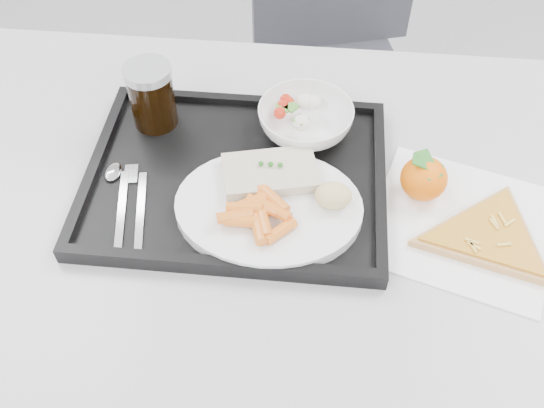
% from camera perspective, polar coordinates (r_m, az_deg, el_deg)
% --- Properties ---
extents(table, '(1.20, 0.80, 0.75)m').
position_cam_1_polar(table, '(0.96, -0.11, -2.57)').
color(table, '#B3B4B6').
rests_on(table, ground).
extents(chair, '(0.52, 0.52, 0.93)m').
position_cam_1_polar(chair, '(1.58, 5.53, 14.72)').
color(chair, '#313238').
rests_on(chair, ground).
extents(tray, '(0.45, 0.35, 0.03)m').
position_cam_1_polar(tray, '(0.93, -3.37, 2.50)').
color(tray, black).
rests_on(tray, table).
extents(dinner_plate, '(0.27, 0.27, 0.02)m').
position_cam_1_polar(dinner_plate, '(0.87, -0.32, -0.32)').
color(dinner_plate, white).
rests_on(dinner_plate, tray).
extents(fish_fillet, '(0.15, 0.11, 0.03)m').
position_cam_1_polar(fish_fillet, '(0.89, -0.17, 2.97)').
color(fish_fillet, beige).
rests_on(fish_fillet, dinner_plate).
extents(bread_roll, '(0.06, 0.05, 0.03)m').
position_cam_1_polar(bread_roll, '(0.85, 5.79, 0.80)').
color(bread_roll, '#E9CD83').
rests_on(bread_roll, dinner_plate).
extents(salad_bowl, '(0.15, 0.15, 0.05)m').
position_cam_1_polar(salad_bowl, '(0.98, 3.17, 7.92)').
color(salad_bowl, white).
rests_on(salad_bowl, tray).
extents(cola_glass, '(0.08, 0.08, 0.11)m').
position_cam_1_polar(cola_glass, '(0.99, -11.27, 10.06)').
color(cola_glass, black).
rests_on(cola_glass, tray).
extents(cutlery, '(0.10, 0.17, 0.01)m').
position_cam_1_polar(cutlery, '(0.92, -13.66, 0.93)').
color(cutlery, silver).
rests_on(cutlery, tray).
extents(napkin, '(0.31, 0.30, 0.00)m').
position_cam_1_polar(napkin, '(0.92, 17.37, -1.84)').
color(napkin, white).
rests_on(napkin, table).
extents(tangerine, '(0.07, 0.07, 0.07)m').
position_cam_1_polar(tangerine, '(0.92, 14.10, 2.36)').
color(tangerine, '#FC660C').
rests_on(tangerine, napkin).
extents(pizza_slice, '(0.27, 0.27, 0.02)m').
position_cam_1_polar(pizza_slice, '(0.91, 19.71, -2.88)').
color(pizza_slice, '#E4C26F').
rests_on(pizza_slice, napkin).
extents(carrot_pile, '(0.11, 0.10, 0.03)m').
position_cam_1_polar(carrot_pile, '(0.83, -1.24, -0.87)').
color(carrot_pile, orange).
rests_on(carrot_pile, dinner_plate).
extents(salad_contents, '(0.07, 0.08, 0.02)m').
position_cam_1_polar(salad_contents, '(0.98, 2.46, 9.05)').
color(salad_contents, red).
rests_on(salad_contents, salad_bowl).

